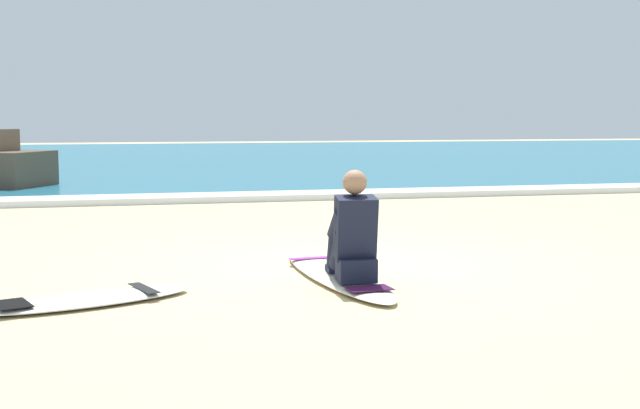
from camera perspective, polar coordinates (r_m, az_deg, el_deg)
name	(u,v)px	position (r m, az deg, el deg)	size (l,w,h in m)	color
ground_plane	(349,267)	(8.11, 2.01, -4.33)	(80.00, 80.00, 0.00)	#CCB584
sea	(189,158)	(28.17, -9.10, 3.18)	(80.00, 28.00, 0.10)	teal
breaking_foam	(249,197)	(14.58, -4.98, 0.54)	(80.00, 0.90, 0.11)	white
surfboard_main	(336,275)	(7.52, 1.14, -4.88)	(0.72, 2.58, 0.08)	#EFE5C6
surfer_seated	(353,237)	(7.09, 2.32, -2.28)	(0.39, 0.72, 0.95)	black
surfboard_spare_near	(85,300)	(6.77, -15.98, -6.37)	(1.81, 1.08, 0.08)	white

